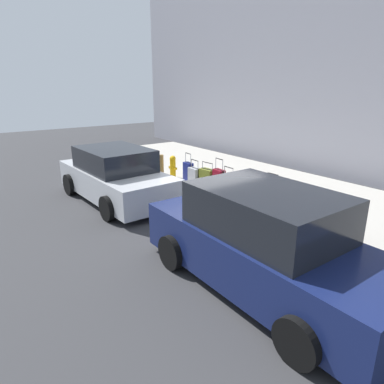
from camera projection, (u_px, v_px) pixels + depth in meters
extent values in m
plane|color=#333335|center=(202.00, 205.00, 9.56)|extent=(40.00, 40.00, 0.00)
cube|color=#ADA89E|center=(263.00, 187.00, 10.97)|extent=(18.00, 5.00, 0.14)
cube|color=gray|center=(363.00, 4.00, 11.81)|extent=(24.00, 3.00, 11.77)
cube|color=black|center=(339.00, 227.00, 6.92)|extent=(0.36, 0.21, 0.65)
cube|color=black|center=(339.00, 227.00, 6.92)|extent=(0.35, 0.06, 0.66)
cylinder|color=gray|center=(349.00, 207.00, 6.66)|extent=(0.02, 0.02, 0.32)
cylinder|color=gray|center=(336.00, 202.00, 6.89)|extent=(0.02, 0.02, 0.32)
cylinder|color=black|center=(344.00, 197.00, 6.73)|extent=(0.29, 0.05, 0.02)
cylinder|color=black|center=(344.00, 243.00, 6.89)|extent=(0.05, 0.02, 0.04)
cylinder|color=black|center=(331.00, 238.00, 7.13)|extent=(0.05, 0.02, 0.04)
cube|color=maroon|center=(321.00, 219.00, 7.26)|extent=(0.38, 0.22, 0.72)
cube|color=black|center=(321.00, 219.00, 7.26)|extent=(0.38, 0.06, 0.73)
cylinder|color=gray|center=(330.00, 200.00, 7.00)|extent=(0.02, 0.02, 0.19)
cylinder|color=gray|center=(318.00, 196.00, 7.25)|extent=(0.02, 0.02, 0.19)
cylinder|color=black|center=(324.00, 194.00, 7.09)|extent=(0.31, 0.05, 0.02)
cylinder|color=black|center=(326.00, 236.00, 7.23)|extent=(0.05, 0.02, 0.04)
cylinder|color=black|center=(313.00, 230.00, 7.49)|extent=(0.05, 0.02, 0.04)
cube|color=#59601E|center=(305.00, 210.00, 7.68)|extent=(0.44, 0.23, 0.77)
cube|color=black|center=(305.00, 210.00, 7.68)|extent=(0.45, 0.05, 0.79)
cylinder|color=gray|center=(314.00, 195.00, 7.41)|extent=(0.02, 0.02, 0.04)
cylinder|color=gray|center=(300.00, 191.00, 7.70)|extent=(0.02, 0.02, 0.04)
cylinder|color=black|center=(307.00, 192.00, 7.55)|extent=(0.38, 0.03, 0.02)
cylinder|color=black|center=(311.00, 228.00, 7.64)|extent=(0.04, 0.02, 0.04)
cylinder|color=black|center=(296.00, 222.00, 7.94)|extent=(0.04, 0.02, 0.04)
cube|color=#9EA0A8|center=(287.00, 206.00, 8.08)|extent=(0.43, 0.26, 0.67)
cube|color=black|center=(287.00, 206.00, 8.08)|extent=(0.43, 0.07, 0.68)
cylinder|color=gray|center=(294.00, 188.00, 7.79)|extent=(0.02, 0.02, 0.31)
cylinder|color=gray|center=(283.00, 185.00, 8.08)|extent=(0.02, 0.02, 0.31)
cylinder|color=black|center=(289.00, 180.00, 7.89)|extent=(0.36, 0.05, 0.02)
cylinder|color=black|center=(291.00, 221.00, 8.03)|extent=(0.05, 0.02, 0.04)
cylinder|color=black|center=(280.00, 216.00, 8.32)|extent=(0.05, 0.02, 0.04)
cube|color=navy|center=(271.00, 199.00, 8.43)|extent=(0.38, 0.26, 0.78)
cube|color=black|center=(271.00, 199.00, 8.43)|extent=(0.39, 0.05, 0.79)
cylinder|color=gray|center=(278.00, 180.00, 8.16)|extent=(0.02, 0.02, 0.25)
cylinder|color=gray|center=(268.00, 177.00, 8.40)|extent=(0.02, 0.02, 0.25)
cylinder|color=black|center=(273.00, 174.00, 8.24)|extent=(0.32, 0.03, 0.02)
cylinder|color=black|center=(275.00, 214.00, 8.42)|extent=(0.04, 0.02, 0.04)
cylinder|color=black|center=(265.00, 211.00, 8.67)|extent=(0.04, 0.02, 0.04)
cube|color=#0F606B|center=(254.00, 197.00, 8.81)|extent=(0.49, 0.23, 0.62)
cube|color=black|center=(254.00, 197.00, 8.81)|extent=(0.49, 0.06, 0.63)
cylinder|color=gray|center=(261.00, 187.00, 8.56)|extent=(0.02, 0.02, 0.04)
cylinder|color=gray|center=(249.00, 183.00, 8.87)|extent=(0.02, 0.02, 0.04)
cylinder|color=black|center=(255.00, 184.00, 8.71)|extent=(0.42, 0.05, 0.02)
cylinder|color=black|center=(260.00, 210.00, 8.74)|extent=(0.04, 0.02, 0.04)
cylinder|color=black|center=(247.00, 205.00, 9.06)|extent=(0.04, 0.02, 0.04)
cube|color=red|center=(243.00, 190.00, 9.21)|extent=(0.36, 0.28, 0.74)
cube|color=black|center=(243.00, 190.00, 9.21)|extent=(0.35, 0.08, 0.76)
cylinder|color=gray|center=(247.00, 177.00, 8.97)|extent=(0.02, 0.02, 0.04)
cylinder|color=gray|center=(240.00, 175.00, 9.20)|extent=(0.02, 0.02, 0.04)
cylinder|color=black|center=(243.00, 175.00, 9.08)|extent=(0.28, 0.05, 0.02)
cylinder|color=black|center=(246.00, 203.00, 9.19)|extent=(0.05, 0.02, 0.04)
cylinder|color=black|center=(239.00, 200.00, 9.43)|extent=(0.05, 0.02, 0.04)
cube|color=black|center=(228.00, 189.00, 9.51)|extent=(0.43, 0.27, 0.61)
cube|color=black|center=(228.00, 189.00, 9.51)|extent=(0.43, 0.06, 0.62)
cylinder|color=gray|center=(233.00, 174.00, 9.23)|extent=(0.02, 0.02, 0.31)
cylinder|color=gray|center=(225.00, 172.00, 9.52)|extent=(0.02, 0.02, 0.31)
cylinder|color=black|center=(229.00, 167.00, 9.33)|extent=(0.36, 0.04, 0.02)
cylinder|color=black|center=(232.00, 200.00, 9.45)|extent=(0.04, 0.02, 0.04)
cylinder|color=black|center=(224.00, 197.00, 9.74)|extent=(0.04, 0.02, 0.04)
cube|color=maroon|center=(219.00, 182.00, 9.90)|extent=(0.40, 0.22, 0.75)
cube|color=black|center=(219.00, 182.00, 9.90)|extent=(0.40, 0.06, 0.77)
cylinder|color=gray|center=(223.00, 165.00, 9.61)|extent=(0.02, 0.02, 0.31)
cylinder|color=gray|center=(216.00, 163.00, 9.87)|extent=(0.02, 0.02, 0.31)
cylinder|color=black|center=(219.00, 159.00, 9.69)|extent=(0.33, 0.05, 0.02)
cylinder|color=black|center=(222.00, 195.00, 9.87)|extent=(0.05, 0.02, 0.04)
cylinder|color=black|center=(215.00, 192.00, 10.14)|extent=(0.05, 0.02, 0.04)
cube|color=#59601E|center=(207.00, 180.00, 10.30)|extent=(0.51, 0.30, 0.66)
cube|color=black|center=(207.00, 180.00, 10.30)|extent=(0.50, 0.09, 0.68)
cylinder|color=gray|center=(212.00, 167.00, 10.02)|extent=(0.02, 0.02, 0.20)
cylinder|color=gray|center=(202.00, 165.00, 10.32)|extent=(0.02, 0.02, 0.20)
cylinder|color=black|center=(207.00, 163.00, 10.14)|extent=(0.43, 0.06, 0.02)
cylinder|color=black|center=(212.00, 191.00, 10.24)|extent=(0.05, 0.02, 0.04)
cylinder|color=black|center=(202.00, 188.00, 10.55)|extent=(0.05, 0.02, 0.04)
cube|color=#9EA0A8|center=(195.00, 177.00, 10.67)|extent=(0.42, 0.26, 0.61)
cube|color=black|center=(195.00, 177.00, 10.67)|extent=(0.42, 0.06, 0.62)
cylinder|color=gray|center=(198.00, 165.00, 10.40)|extent=(0.02, 0.02, 0.25)
cylinder|color=gray|center=(191.00, 163.00, 10.68)|extent=(0.02, 0.02, 0.25)
cylinder|color=black|center=(195.00, 160.00, 10.51)|extent=(0.36, 0.04, 0.02)
cylinder|color=black|center=(198.00, 187.00, 10.61)|extent=(0.04, 0.02, 0.04)
cylinder|color=black|center=(191.00, 185.00, 10.90)|extent=(0.04, 0.02, 0.04)
cube|color=navy|center=(188.00, 173.00, 11.08)|extent=(0.38, 0.22, 0.68)
cube|color=black|center=(188.00, 173.00, 11.08)|extent=(0.38, 0.06, 0.69)
cylinder|color=gray|center=(191.00, 159.00, 10.80)|extent=(0.02, 0.02, 0.30)
cylinder|color=gray|center=(186.00, 157.00, 11.05)|extent=(0.02, 0.02, 0.30)
cylinder|color=black|center=(188.00, 153.00, 10.88)|extent=(0.31, 0.05, 0.02)
cylinder|color=black|center=(191.00, 183.00, 11.04)|extent=(0.05, 0.02, 0.04)
cylinder|color=black|center=(186.00, 181.00, 11.30)|extent=(0.05, 0.02, 0.04)
cylinder|color=#D89E0C|center=(173.00, 169.00, 11.75)|extent=(0.20, 0.20, 0.62)
sphere|color=#D89E0C|center=(173.00, 159.00, 11.64)|extent=(0.21, 0.21, 0.21)
cylinder|color=#D89E0C|center=(170.00, 167.00, 11.85)|extent=(0.09, 0.10, 0.09)
cylinder|color=#D89E0C|center=(175.00, 169.00, 11.62)|extent=(0.09, 0.10, 0.09)
cylinder|color=brown|center=(162.00, 165.00, 12.02)|extent=(0.15, 0.15, 0.74)
cube|color=#141E4C|center=(263.00, 255.00, 5.52)|extent=(4.51, 1.79, 0.84)
cube|color=black|center=(266.00, 211.00, 5.29)|extent=(2.35, 1.62, 0.69)
cylinder|color=black|center=(172.00, 252.00, 6.19)|extent=(0.64, 0.23, 0.64)
cylinder|color=black|center=(242.00, 229.00, 7.16)|extent=(0.64, 0.23, 0.64)
cylinder|color=black|center=(298.00, 341.00, 4.04)|extent=(0.64, 0.23, 0.64)
cylinder|color=black|center=(373.00, 292.00, 5.01)|extent=(0.64, 0.23, 0.64)
cube|color=#B2B5BA|center=(116.00, 182.00, 9.83)|extent=(4.35, 1.88, 0.74)
cube|color=black|center=(114.00, 159.00, 9.63)|extent=(2.28, 1.68, 0.61)
cylinder|color=black|center=(70.00, 184.00, 10.37)|extent=(0.65, 0.24, 0.64)
cylinder|color=black|center=(123.00, 175.00, 11.42)|extent=(0.65, 0.24, 0.64)
cylinder|color=black|center=(108.00, 208.00, 8.38)|extent=(0.65, 0.24, 0.64)
cylinder|color=black|center=(168.00, 194.00, 9.43)|extent=(0.65, 0.24, 0.64)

